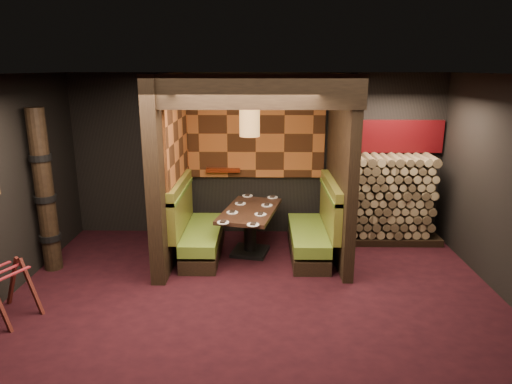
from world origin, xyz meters
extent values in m
cube|color=black|center=(0.00, 0.00, -0.01)|extent=(6.50, 5.50, 0.02)
cube|color=black|center=(0.00, 0.00, 2.86)|extent=(6.50, 5.50, 0.02)
cube|color=black|center=(0.00, 2.76, 1.43)|extent=(6.50, 0.02, 2.85)
cube|color=black|center=(0.00, -2.76, 1.43)|extent=(6.50, 0.02, 2.85)
cube|color=black|center=(-1.35, 1.65, 1.43)|extent=(0.20, 2.20, 2.85)
cube|color=black|center=(1.30, 1.70, 1.43)|extent=(0.15, 2.10, 2.85)
cube|color=black|center=(-0.02, 0.70, 2.63)|extent=(2.85, 0.18, 0.44)
cube|color=#A55626|center=(-0.02, 2.71, 1.82)|extent=(2.40, 0.06, 1.55)
cube|color=#A55626|center=(-1.23, 1.82, 1.85)|extent=(0.04, 1.85, 1.45)
cube|color=#5F1B09|center=(-0.60, 2.65, 1.18)|extent=(0.60, 0.12, 0.07)
cube|color=black|center=(-0.85, 1.65, 0.11)|extent=(0.55, 1.60, 0.22)
cube|color=olive|center=(-0.85, 1.65, 0.36)|extent=(0.55, 1.60, 0.18)
cube|color=brown|center=(-1.19, 1.65, 0.75)|extent=(0.12, 1.60, 0.78)
cube|color=olive|center=(-1.19, 1.65, 1.10)|extent=(0.15, 1.60, 0.06)
cube|color=black|center=(0.82, 1.65, 0.11)|extent=(0.55, 1.60, 0.22)
cube|color=olive|center=(0.82, 1.65, 0.36)|extent=(0.55, 1.60, 0.18)
cube|color=brown|center=(1.16, 1.65, 0.75)|extent=(0.12, 1.60, 0.78)
cube|color=olive|center=(1.16, 1.65, 1.10)|extent=(0.15, 1.60, 0.06)
cube|color=black|center=(-0.10, 1.72, 0.03)|extent=(0.65, 0.65, 0.06)
cylinder|color=black|center=(-0.10, 1.72, 0.35)|extent=(0.20, 0.20, 0.69)
cube|color=#392217|center=(-0.10, 1.72, 0.72)|extent=(1.05, 1.55, 0.06)
cylinder|color=white|center=(-0.47, 1.05, 0.76)|extent=(0.18, 0.18, 0.01)
cube|color=black|center=(-0.47, 1.05, 0.77)|extent=(0.09, 0.12, 0.02)
cylinder|color=white|center=(-0.04, 0.96, 0.76)|extent=(0.18, 0.18, 0.01)
cube|color=black|center=(-0.04, 0.96, 0.77)|extent=(0.09, 0.12, 0.02)
cylinder|color=white|center=(-0.37, 1.53, 0.76)|extent=(0.18, 0.18, 0.01)
cube|color=black|center=(-0.37, 1.53, 0.77)|extent=(0.09, 0.12, 0.02)
cylinder|color=white|center=(0.07, 1.44, 0.76)|extent=(0.18, 0.18, 0.01)
cube|color=black|center=(0.07, 1.44, 0.77)|extent=(0.09, 0.12, 0.02)
cylinder|color=white|center=(-0.27, 2.01, 0.76)|extent=(0.18, 0.18, 0.01)
cube|color=black|center=(-0.27, 2.01, 0.77)|extent=(0.09, 0.12, 0.02)
cylinder|color=white|center=(0.17, 1.91, 0.76)|extent=(0.18, 0.18, 0.01)
cube|color=black|center=(0.17, 1.91, 0.77)|extent=(0.09, 0.12, 0.02)
cylinder|color=white|center=(-0.17, 2.48, 0.76)|extent=(0.18, 0.18, 0.01)
cube|color=black|center=(-0.17, 2.48, 0.77)|extent=(0.09, 0.12, 0.02)
cylinder|color=white|center=(0.27, 2.39, 0.76)|extent=(0.18, 0.18, 0.01)
cube|color=black|center=(0.27, 2.39, 0.77)|extent=(0.09, 0.12, 0.02)
cylinder|color=#A3713A|center=(-0.10, 1.67, 2.15)|extent=(0.31, 0.31, 0.45)
sphere|color=#FFC672|center=(-0.10, 1.67, 2.15)|extent=(0.18, 0.18, 0.18)
cylinder|color=black|center=(-0.10, 1.67, 2.61)|extent=(0.02, 0.02, 0.48)
cube|color=#451611|center=(-3.04, -0.03, 0.33)|extent=(0.32, 0.17, 0.74)
cube|color=#451611|center=(-2.72, -0.17, 0.33)|extent=(0.32, 0.17, 0.74)
cube|color=maroon|center=(-2.97, -0.29, 0.60)|extent=(0.23, 0.43, 0.01)
cube|color=maroon|center=(-2.81, -0.37, 0.60)|extent=(0.23, 0.43, 0.01)
cylinder|color=black|center=(-3.05, 1.10, 1.20)|extent=(0.26, 0.26, 2.40)
cylinder|color=black|center=(-3.05, 1.10, 0.50)|extent=(0.31, 0.31, 0.09)
cylinder|color=black|center=(-3.05, 1.10, 1.10)|extent=(0.31, 0.31, 0.09)
cylinder|color=black|center=(-3.05, 1.10, 1.70)|extent=(0.31, 0.31, 0.09)
cube|color=black|center=(2.29, 2.35, 0.06)|extent=(1.73, 0.70, 0.12)
cube|color=#736345|center=(2.29, 2.35, 0.81)|extent=(1.73, 0.70, 1.38)
cube|color=maroon|center=(2.29, 2.68, 1.78)|extent=(1.83, 0.10, 0.56)
cube|color=black|center=(1.39, 1.96, 1.43)|extent=(0.08, 0.08, 2.85)
camera|label=1|loc=(0.09, -5.19, 2.92)|focal=32.00mm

